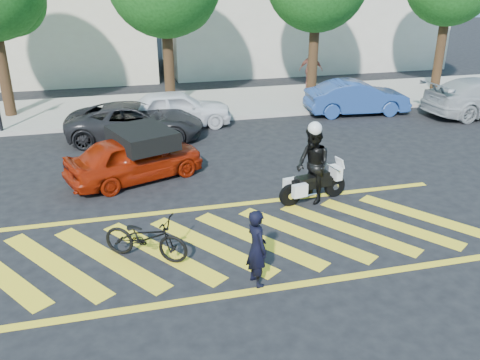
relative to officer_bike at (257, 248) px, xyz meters
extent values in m
plane|color=black|center=(0.00, 1.64, -0.79)|extent=(90.00, 90.00, 0.00)
cube|color=#9E998E|center=(0.00, 13.64, -0.72)|extent=(60.00, 5.00, 0.15)
cube|color=yellow|center=(-3.90, 1.64, -0.79)|extent=(2.43, 3.21, 0.01)
cube|color=yellow|center=(-2.80, 1.64, -0.79)|extent=(2.43, 3.21, 0.01)
cube|color=yellow|center=(-1.70, 1.64, -0.79)|extent=(2.43, 3.21, 0.01)
cube|color=yellow|center=(-0.60, 1.64, -0.79)|extent=(2.43, 3.21, 0.01)
cube|color=yellow|center=(0.50, 1.64, -0.79)|extent=(2.43, 3.21, 0.01)
cube|color=yellow|center=(1.60, 1.64, -0.79)|extent=(2.43, 3.21, 0.01)
cube|color=yellow|center=(2.70, 1.64, -0.79)|extent=(2.43, 3.21, 0.01)
cube|color=yellow|center=(3.80, 1.64, -0.79)|extent=(2.43, 3.21, 0.01)
cube|color=yellow|center=(4.90, 1.64, -0.79)|extent=(2.43, 3.21, 0.01)
cube|color=yellow|center=(0.00, -0.26, -0.79)|extent=(12.00, 0.20, 0.01)
cube|color=yellow|center=(0.00, 3.54, -0.79)|extent=(12.00, 0.20, 0.01)
cylinder|color=black|center=(-6.50, 13.64, 1.21)|extent=(0.44, 0.44, 4.00)
sphere|color=#144412|center=(-5.90, 13.94, 3.73)|extent=(2.73, 2.73, 2.73)
cylinder|color=black|center=(0.00, 13.64, 1.21)|extent=(0.44, 0.44, 4.00)
cylinder|color=black|center=(6.50, 13.64, 1.21)|extent=(0.44, 0.44, 4.00)
cylinder|color=black|center=(13.00, 13.64, 1.21)|extent=(0.44, 0.44, 4.00)
imported|color=black|center=(0.00, 0.00, 0.00)|extent=(0.50, 0.65, 1.59)
imported|color=black|center=(-2.00, 1.47, -0.30)|extent=(1.96, 1.51, 0.99)
cylinder|color=black|center=(1.80, 3.15, -0.50)|extent=(0.60, 0.23, 0.58)
cylinder|color=silver|center=(1.80, 3.15, -0.50)|extent=(0.20, 0.17, 0.18)
cylinder|color=black|center=(3.15, 3.41, -0.50)|extent=(0.60, 0.23, 0.58)
cylinder|color=silver|center=(3.15, 3.41, -0.50)|extent=(0.20, 0.17, 0.18)
cube|color=black|center=(2.43, 3.28, -0.28)|extent=(1.13, 0.43, 0.26)
cube|color=black|center=(2.69, 3.32, -0.10)|extent=(0.44, 0.33, 0.19)
cube|color=black|center=(2.21, 3.23, -0.12)|extent=(0.53, 0.39, 0.11)
cube|color=silver|center=(3.15, 3.41, -0.10)|extent=(0.26, 0.40, 0.35)
cube|color=silver|center=(1.89, 3.41, -0.31)|extent=(0.42, 0.23, 0.34)
cube|color=silver|center=(1.98, 2.96, -0.31)|extent=(0.42, 0.23, 0.34)
imported|color=black|center=(2.43, 3.28, 0.21)|extent=(0.93, 1.10, 2.01)
imported|color=maroon|center=(-1.95, 5.91, -0.12)|extent=(4.24, 2.89, 1.34)
imported|color=black|center=(-1.72, 9.62, -0.13)|extent=(5.01, 2.82, 1.32)
imported|color=white|center=(-0.10, 10.84, -0.08)|extent=(4.18, 1.72, 1.42)
imported|color=navy|center=(7.41, 10.84, -0.10)|extent=(4.34, 1.84, 1.39)
imported|color=brown|center=(6.96, 14.95, 0.31)|extent=(1.21, 0.90, 1.91)
camera|label=1|loc=(-2.36, -8.06, 4.97)|focal=38.00mm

